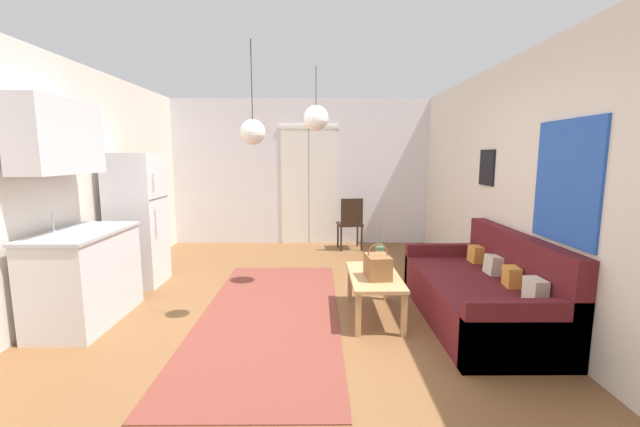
% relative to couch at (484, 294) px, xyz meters
% --- Properties ---
extents(ground_plane, '(5.30, 8.22, 0.10)m').
position_rel_couch_xyz_m(ground_plane, '(-1.96, -0.22, -0.32)').
color(ground_plane, brown).
extents(wall_back, '(4.90, 0.13, 2.66)m').
position_rel_couch_xyz_m(wall_back, '(-1.96, 3.63, 1.05)').
color(wall_back, silver).
rests_on(wall_back, ground_plane).
extents(wall_right, '(0.12, 7.82, 2.66)m').
position_rel_couch_xyz_m(wall_right, '(0.44, -0.22, 1.06)').
color(wall_right, silver).
rests_on(wall_right, ground_plane).
extents(wall_left, '(0.12, 7.82, 2.66)m').
position_rel_couch_xyz_m(wall_left, '(-4.36, -0.22, 1.06)').
color(wall_left, silver).
rests_on(wall_left, ground_plane).
extents(area_rug, '(1.41, 3.43, 0.01)m').
position_rel_couch_xyz_m(area_rug, '(-2.15, 0.16, -0.27)').
color(area_rug, brown).
rests_on(area_rug, ground_plane).
extents(couch, '(0.95, 2.01, 0.88)m').
position_rel_couch_xyz_m(couch, '(0.00, 0.00, 0.00)').
color(couch, '#5B191E').
rests_on(couch, ground_plane).
extents(coffee_table, '(0.50, 1.01, 0.44)m').
position_rel_couch_xyz_m(coffee_table, '(-1.07, 0.13, 0.11)').
color(coffee_table, tan).
rests_on(coffee_table, ground_plane).
extents(bamboo_vase, '(0.09, 0.09, 0.44)m').
position_rel_couch_xyz_m(bamboo_vase, '(-0.97, 0.45, 0.28)').
color(bamboo_vase, '#47704C').
rests_on(bamboo_vase, coffee_table).
extents(handbag, '(0.25, 0.33, 0.35)m').
position_rel_couch_xyz_m(handbag, '(-1.06, 0.02, 0.28)').
color(handbag, brown).
rests_on(handbag, coffee_table).
extents(refrigerator, '(0.60, 0.60, 1.67)m').
position_rel_couch_xyz_m(refrigerator, '(-3.93, 1.20, 0.56)').
color(refrigerator, white).
rests_on(refrigerator, ground_plane).
extents(kitchen_counter, '(0.63, 1.15, 2.16)m').
position_rel_couch_xyz_m(kitchen_counter, '(-3.98, 0.02, 0.55)').
color(kitchen_counter, silver).
rests_on(kitchen_counter, ground_plane).
extents(accent_chair, '(0.46, 0.45, 0.91)m').
position_rel_couch_xyz_m(accent_chair, '(-1.08, 3.02, 0.24)').
color(accent_chair, black).
rests_on(accent_chair, ground_plane).
extents(pendant_lamp_near, '(0.23, 0.23, 0.93)m').
position_rel_couch_xyz_m(pendant_lamp_near, '(-2.24, -0.07, 1.58)').
color(pendant_lamp_near, black).
extents(pendant_lamp_far, '(0.30, 0.30, 0.74)m').
position_rel_couch_xyz_m(pendant_lamp_far, '(-1.67, 1.00, 1.80)').
color(pendant_lamp_far, black).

